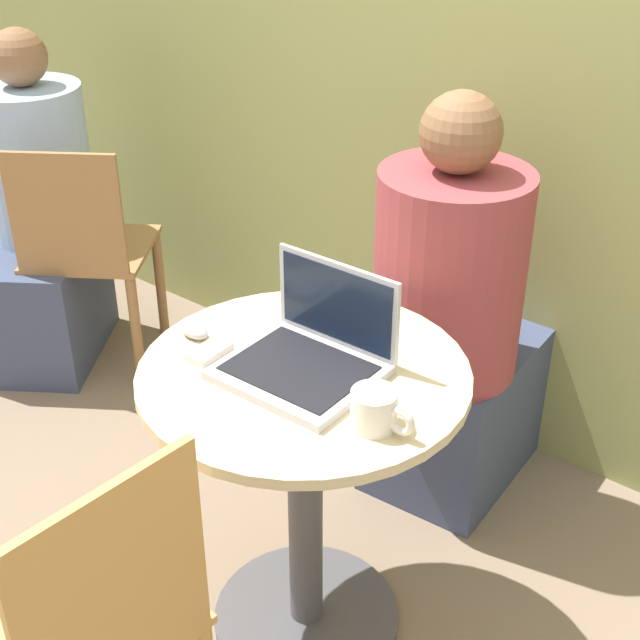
{
  "coord_description": "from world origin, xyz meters",
  "views": [
    {
      "loc": [
        1.0,
        -1.2,
        1.78
      ],
      "look_at": [
        0.0,
        0.05,
        0.85
      ],
      "focal_mm": 50.0,
      "sensor_mm": 36.0,
      "label": 1
    }
  ],
  "objects_px": {
    "laptop": "(310,353)",
    "person_seated": "(455,338)",
    "chair_empty": "(87,640)",
    "cell_phone": "(209,352)"
  },
  "relations": [
    {
      "from": "laptop",
      "to": "cell_phone",
      "type": "distance_m",
      "value": 0.23
    },
    {
      "from": "laptop",
      "to": "chair_empty",
      "type": "distance_m",
      "value": 0.69
    },
    {
      "from": "chair_empty",
      "to": "person_seated",
      "type": "xyz_separation_m",
      "value": [
        0.0,
        1.28,
        0.03
      ]
    },
    {
      "from": "cell_phone",
      "to": "person_seated",
      "type": "distance_m",
      "value": 0.83
    },
    {
      "from": "laptop",
      "to": "chair_empty",
      "type": "relative_size",
      "value": 0.35
    },
    {
      "from": "chair_empty",
      "to": "person_seated",
      "type": "relative_size",
      "value": 0.74
    },
    {
      "from": "laptop",
      "to": "person_seated",
      "type": "relative_size",
      "value": 0.26
    },
    {
      "from": "cell_phone",
      "to": "person_seated",
      "type": "bearing_deg",
      "value": 77.03
    },
    {
      "from": "cell_phone",
      "to": "chair_empty",
      "type": "relative_size",
      "value": 0.11
    },
    {
      "from": "laptop",
      "to": "chair_empty",
      "type": "height_order",
      "value": "laptop"
    }
  ]
}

